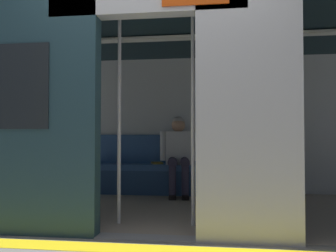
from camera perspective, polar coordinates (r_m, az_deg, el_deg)
name	(u,v)px	position (r m, az deg, el deg)	size (l,w,h in m)	color
ground_plane	(146,238)	(3.27, -3.48, -17.13)	(60.00, 60.00, 0.00)	gray
platform_edge_strip	(138,249)	(2.98, -4.67, -18.57)	(8.00, 0.24, 0.01)	yellow
train_car	(163,85)	(4.45, -0.85, 6.39)	(6.40, 2.90, 2.25)	#ADAFB5
bench_seat	(177,171)	(5.54, 1.40, -7.12)	(2.93, 0.44, 0.45)	#38609E
person_seated	(178,150)	(5.46, 1.64, -3.77)	(0.55, 0.71, 1.18)	silver
handbag	(208,159)	(5.56, 6.28, -5.12)	(0.26, 0.15, 0.17)	brown
book	(157,163)	(5.66, -1.73, -5.79)	(0.15, 0.22, 0.03)	gold
grab_pole_door	(119,119)	(3.71, -7.63, 1.14)	(0.04, 0.04, 2.11)	silver
grab_pole_far	(193,118)	(3.59, 3.90, 1.23)	(0.04, 0.04, 2.11)	silver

